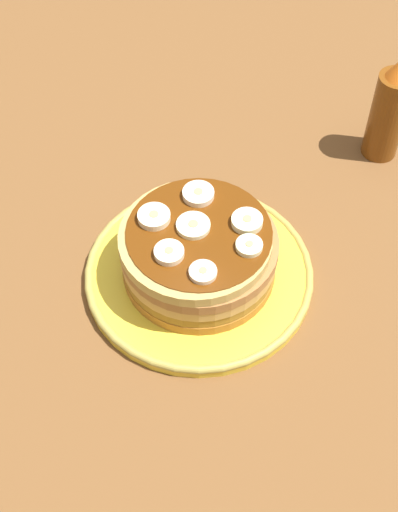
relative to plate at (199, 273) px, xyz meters
The scene contains 11 objects.
ground_plane 2.34cm from the plate, ahead, with size 140.00×140.00×3.00cm, color brown.
plate is the anchor object (origin of this frame).
pancake_stack 3.81cm from the plate, 164.97° to the left, with size 17.52×17.63×6.80cm.
banana_slice_0 7.52cm from the plate, 11.17° to the left, with size 3.58×3.58×0.80cm.
banana_slice_1 8.67cm from the plate, 84.23° to the left, with size 3.07×3.07×0.96cm.
banana_slice_2 9.14cm from the plate, 122.55° to the right, with size 3.31×3.31×1.03cm.
banana_slice_3 9.21cm from the plate, 139.20° to the left, with size 2.81×2.81×0.79cm.
banana_slice_4 9.29cm from the plate, 157.20° to the right, with size 2.78×2.78×0.84cm.
banana_slice_5 9.08cm from the plate, 24.95° to the left, with size 3.46×3.46×1.01cm.
banana_slice_6 9.04cm from the plate, 44.05° to the right, with size 3.43×3.43×0.97cm.
syrup_bottle 31.32cm from the plate, 93.90° to the right, with size 4.50×4.50×14.59cm.
Camera 1 is at (-33.24, 33.15, 65.23)cm, focal length 50.21 mm.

